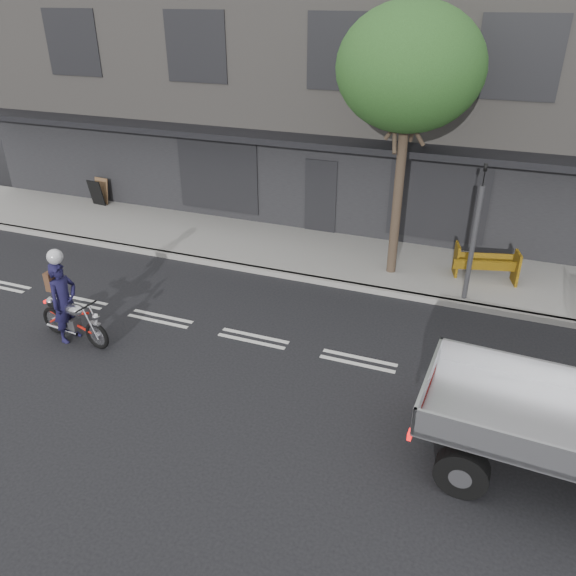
{
  "coord_description": "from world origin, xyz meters",
  "views": [
    {
      "loc": [
        4.47,
        -9.54,
        6.8
      ],
      "look_at": [
        0.63,
        0.5,
        1.15
      ],
      "focal_mm": 35.0,
      "sensor_mm": 36.0,
      "label": 1
    }
  ],
  "objects_px": {
    "motorcycle": "(73,319)",
    "construction_barrier": "(485,266)",
    "traffic_light_pole": "(473,241)",
    "rider": "(64,302)",
    "sandwich_board": "(96,193)",
    "street_tree": "(410,69)"
  },
  "relations": [
    {
      "from": "street_tree",
      "to": "traffic_light_pole",
      "type": "xyz_separation_m",
      "value": [
        2.0,
        -0.85,
        -3.63
      ]
    },
    {
      "from": "rider",
      "to": "sandwich_board",
      "type": "xyz_separation_m",
      "value": [
        -4.79,
        7.17,
        -0.32
      ]
    },
    {
      "from": "construction_barrier",
      "to": "rider",
      "type": "bearing_deg",
      "value": -145.17
    },
    {
      "from": "construction_barrier",
      "to": "traffic_light_pole",
      "type": "bearing_deg",
      "value": -109.44
    },
    {
      "from": "construction_barrier",
      "to": "sandwich_board",
      "type": "xyz_separation_m",
      "value": [
        -13.14,
        1.36,
        0.01
      ]
    },
    {
      "from": "motorcycle",
      "to": "rider",
      "type": "xyz_separation_m",
      "value": [
        -0.15,
        0.0,
        0.4
      ]
    },
    {
      "from": "street_tree",
      "to": "traffic_light_pole",
      "type": "height_order",
      "value": "street_tree"
    },
    {
      "from": "traffic_light_pole",
      "to": "motorcycle",
      "type": "bearing_deg",
      "value": -148.65
    },
    {
      "from": "traffic_light_pole",
      "to": "sandwich_board",
      "type": "bearing_deg",
      "value": 169.36
    },
    {
      "from": "sandwich_board",
      "to": "motorcycle",
      "type": "bearing_deg",
      "value": -48.8
    },
    {
      "from": "motorcycle",
      "to": "construction_barrier",
      "type": "height_order",
      "value": "construction_barrier"
    },
    {
      "from": "sandwich_board",
      "to": "street_tree",
      "type": "bearing_deg",
      "value": -1.55
    },
    {
      "from": "motorcycle",
      "to": "sandwich_board",
      "type": "xyz_separation_m",
      "value": [
        -4.94,
        7.17,
        0.08
      ]
    },
    {
      "from": "traffic_light_pole",
      "to": "rider",
      "type": "xyz_separation_m",
      "value": [
        -7.98,
        -4.77,
        -0.73
      ]
    },
    {
      "from": "traffic_light_pole",
      "to": "construction_barrier",
      "type": "bearing_deg",
      "value": 70.56
    },
    {
      "from": "traffic_light_pole",
      "to": "sandwich_board",
      "type": "relative_size",
      "value": 3.86
    },
    {
      "from": "motorcycle",
      "to": "sandwich_board",
      "type": "bearing_deg",
      "value": 132.56
    },
    {
      "from": "traffic_light_pole",
      "to": "sandwich_board",
      "type": "distance_m",
      "value": 13.04
    },
    {
      "from": "traffic_light_pole",
      "to": "street_tree",
      "type": "bearing_deg",
      "value": 156.97
    },
    {
      "from": "street_tree",
      "to": "rider",
      "type": "height_order",
      "value": "street_tree"
    },
    {
      "from": "construction_barrier",
      "to": "sandwich_board",
      "type": "bearing_deg",
      "value": 174.09
    },
    {
      "from": "motorcycle",
      "to": "traffic_light_pole",
      "type": "bearing_deg",
      "value": 39.35
    }
  ]
}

